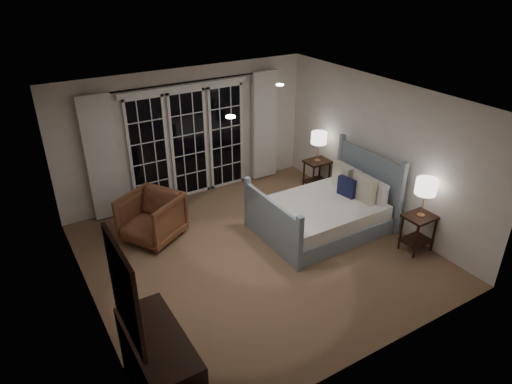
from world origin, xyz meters
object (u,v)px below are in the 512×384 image
nightstand_right (317,171)px  armchair (152,217)px  lamp_left (426,187)px  lamp_right (319,138)px  dresser (161,368)px  nightstand_left (418,227)px  bed (324,212)px

nightstand_right → armchair: (-3.48, -0.05, -0.01)m
lamp_left → armchair: (-3.51, 2.52, -0.73)m
lamp_right → dresser: size_ratio=0.48×
nightstand_left → lamp_right: size_ratio=1.07×
dresser → nightstand_right: bearing=34.9°
lamp_right → dresser: lamp_right is taller
lamp_left → lamp_right: bearing=90.7°
lamp_right → dresser: bearing=-145.1°
lamp_right → armchair: (-3.48, -0.05, -0.70)m
nightstand_left → lamp_left: bearing=-26.6°
bed → armchair: bearing=155.1°
bed → lamp_right: bed is taller
bed → lamp_left: lamp_left is taller
nightstand_left → dresser: 4.54m
nightstand_left → dresser: size_ratio=0.51×
nightstand_left → lamp_right: 2.66m
nightstand_right → lamp_left: bearing=-89.3°
lamp_left → lamp_right: lamp_left is taller
lamp_left → lamp_right: size_ratio=1.06×
dresser → lamp_left: bearing=7.0°
nightstand_right → armchair: 3.48m
nightstand_right → lamp_left: size_ratio=1.00×
bed → dresser: size_ratio=1.69×
nightstand_left → armchair: size_ratio=0.72×
bed → nightstand_right: 1.53m
armchair → dresser: dresser is taller
armchair → lamp_left: bearing=23.2°
lamp_right → armchair: 3.55m
nightstand_right → bed: bearing=-122.8°
lamp_right → lamp_left: bearing=-89.3°
bed → nightstand_left: bearing=-56.2°
lamp_right → dresser: 5.50m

